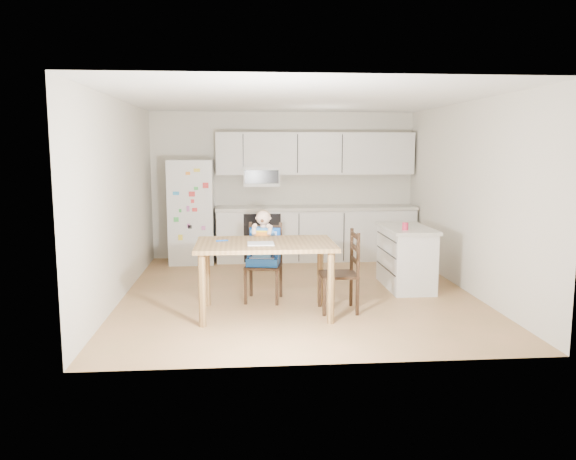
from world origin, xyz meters
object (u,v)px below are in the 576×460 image
(chair_side, at_px, (346,266))
(kitchen_island, at_px, (406,257))
(dining_table, at_px, (265,252))
(chair_booster, at_px, (264,246))
(red_cup, at_px, (405,226))
(refrigerator, at_px, (192,212))

(chair_side, bearing_deg, kitchen_island, 135.82)
(dining_table, relative_size, chair_booster, 1.37)
(kitchen_island, distance_m, chair_booster, 2.02)
(kitchen_island, distance_m, chair_side, 1.46)
(kitchen_island, bearing_deg, chair_side, -134.32)
(red_cup, distance_m, chair_side, 1.22)
(kitchen_island, height_order, red_cup, red_cup)
(refrigerator, distance_m, chair_booster, 2.70)
(red_cup, bearing_deg, chair_side, -140.83)
(dining_table, bearing_deg, chair_booster, 89.16)
(red_cup, height_order, chair_booster, chair_booster)
(refrigerator, relative_size, chair_booster, 1.50)
(chair_side, bearing_deg, chair_booster, -121.06)
(kitchen_island, bearing_deg, chair_booster, -166.40)
(refrigerator, xyz_separation_m, kitchen_island, (3.05, -1.99, -0.43))
(chair_booster, bearing_deg, red_cup, 16.32)
(refrigerator, bearing_deg, red_cup, -37.96)
(refrigerator, xyz_separation_m, red_cup, (2.94, -2.29, 0.04))
(kitchen_island, relative_size, chair_booster, 1.00)
(refrigerator, bearing_deg, kitchen_island, -33.13)
(refrigerator, height_order, chair_side, refrigerator)
(red_cup, bearing_deg, refrigerator, 142.04)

